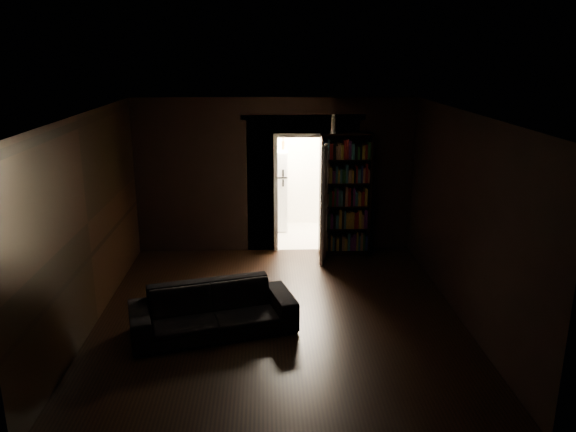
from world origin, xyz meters
The scene contains 9 objects.
ground centered at (0.00, 0.00, 0.00)m, with size 5.50×5.50×0.00m, color black.
room_walls centered at (-0.01, 1.07, 1.68)m, with size 5.02×5.61×2.84m.
kitchen_alcove centered at (0.50, 3.87, 1.21)m, with size 2.20×1.80×2.60m.
sofa centered at (-0.87, -0.40, 0.41)m, with size 2.12×0.92×0.81m, color black.
bookshelf centered at (1.25, 2.55, 1.10)m, with size 0.90×0.32×2.20m, color black.
refrigerator centered at (-0.10, 4.11, 0.82)m, with size 0.74×0.68×1.65m, color white.
door centered at (0.87, 2.32, 1.02)m, with size 0.85×0.05×2.05m, color white.
figurine centered at (1.01, 2.51, 2.36)m, with size 0.11×0.11×0.32m, color white.
bottles centered at (0.00, 4.14, 1.77)m, with size 0.60×0.08×0.24m, color black.
Camera 1 is at (-0.17, -7.12, 3.55)m, focal length 35.00 mm.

